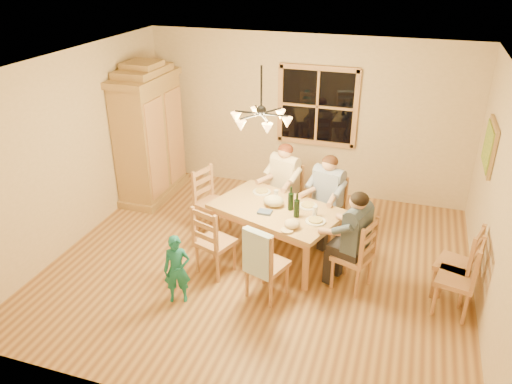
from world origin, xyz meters
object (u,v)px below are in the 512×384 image
(chair_far_left, at_px, (283,207))
(chair_near_left, at_px, (216,252))
(chair_near_right, at_px, (267,274))
(child, at_px, (177,269))
(adult_plaid_man, at_px, (328,188))
(chandelier, at_px, (261,118))
(chair_end_left, at_px, (213,213))
(wine_bottle_b, at_px, (297,205))
(wine_bottle_a, at_px, (291,198))
(adult_woman, at_px, (284,175))
(chair_spare_back, at_px, (454,290))
(chair_spare_front, at_px, (453,275))
(chair_end_right, at_px, (352,266))
(chair_far_right, at_px, (325,221))
(armoire, at_px, (150,137))
(adult_slate_man, at_px, (355,229))
(dining_table, at_px, (277,215))

(chair_far_left, bearing_deg, chair_near_left, 90.00)
(chair_near_right, relative_size, child, 1.11)
(adult_plaid_man, bearing_deg, chandelier, 70.72)
(chair_end_left, bearing_deg, wine_bottle_b, 88.03)
(wine_bottle_a, bearing_deg, chandelier, -141.74)
(adult_woman, bearing_deg, chair_spare_back, 169.69)
(chandelier, distance_m, wine_bottle_a, 1.23)
(chair_end_left, bearing_deg, chair_far_left, 136.74)
(wine_bottle_a, distance_m, child, 1.75)
(chair_near_right, xyz_separation_m, chair_spare_front, (2.17, 0.69, 0.00))
(chandelier, bearing_deg, adult_woman, 89.44)
(chair_spare_front, bearing_deg, chair_near_right, 125.85)
(chair_end_right, xyz_separation_m, wine_bottle_a, (-0.91, 0.39, 0.62))
(chair_near_left, bearing_deg, chair_far_right, 64.80)
(chair_spare_front, bearing_deg, armoire, 91.83)
(chair_far_right, distance_m, adult_woman, 0.92)
(adult_slate_man, bearing_deg, chair_spare_front, -61.98)
(child, distance_m, chair_spare_front, 3.36)
(chair_near_right, relative_size, wine_bottle_b, 3.00)
(armoire, distance_m, wine_bottle_a, 3.02)
(chair_spare_front, bearing_deg, chair_end_left, 98.61)
(chair_near_left, bearing_deg, adult_woman, 90.00)
(chair_near_right, xyz_separation_m, chair_spare_back, (2.17, 0.38, 0.00))
(adult_woman, relative_size, wine_bottle_b, 2.65)
(armoire, height_order, adult_slate_man, armoire)
(adult_plaid_man, height_order, chair_spare_front, adult_plaid_man)
(wine_bottle_b, bearing_deg, chair_end_right, -15.61)
(chair_near_right, bearing_deg, chair_near_left, 180.00)
(armoire, xyz_separation_m, wine_bottle_b, (2.88, -1.41, -0.13))
(armoire, relative_size, child, 2.59)
(dining_table, distance_m, chair_near_left, 0.96)
(chair_near_left, relative_size, chair_end_right, 1.00)
(chair_far_right, relative_size, chair_near_right, 1.00)
(chair_end_right, relative_size, chair_spare_back, 1.00)
(adult_woman, distance_m, adult_slate_man, 1.77)
(chair_spare_back, bearing_deg, child, 116.28)
(adult_slate_man, relative_size, wine_bottle_a, 2.65)
(chair_far_right, height_order, chair_near_right, same)
(adult_woman, bearing_deg, chair_far_right, -180.00)
(chandelier, relative_size, chair_spare_front, 0.78)
(chair_spare_front, bearing_deg, adult_plaid_man, 82.59)
(adult_plaid_man, bearing_deg, chair_far_left, 0.00)
(chandelier, distance_m, adult_woman, 1.68)
(chandelier, distance_m, chair_spare_back, 3.03)
(chair_end_right, distance_m, adult_woman, 1.85)
(chair_near_right, bearing_deg, chandelier, 133.31)
(adult_plaid_man, height_order, chair_spare_back, adult_plaid_man)
(chair_far_left, bearing_deg, adult_woman, 109.25)
(chair_far_right, bearing_deg, chair_end_right, 136.64)
(chair_spare_back, bearing_deg, chandelier, 96.22)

